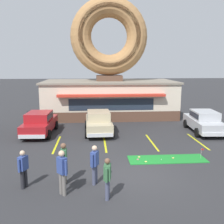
{
  "coord_description": "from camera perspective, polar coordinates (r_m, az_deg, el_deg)",
  "views": [
    {
      "loc": [
        -1.83,
        -10.84,
        4.91
      ],
      "look_at": [
        -0.64,
        5.0,
        2.0
      ],
      "focal_mm": 42.0,
      "sensor_mm": 36.0,
      "label": 1
    }
  ],
  "objects": [
    {
      "name": "pedestrian_leather_jacket_man",
      "position": [
        10.25,
        -10.81,
        -12.36
      ],
      "size": [
        0.43,
        0.47,
        1.76
      ],
      "color": "slate",
      "rests_on": "ground"
    },
    {
      "name": "car_champagne",
      "position": [
        18.86,
        -2.95,
        -1.99
      ],
      "size": [
        2.06,
        4.6,
        1.6
      ],
      "color": "#BCAD89",
      "rests_on": "ground"
    },
    {
      "name": "mini_donut_near_left",
      "position": [
        14.35,
        13.14,
        -9.71
      ],
      "size": [
        0.13,
        0.13,
        0.04
      ],
      "primitive_type": "torus",
      "color": "#E5C666",
      "rests_on": "putting_mat"
    },
    {
      "name": "parking_stripe_mid_left",
      "position": [
        17.0,
        8.66,
        -6.52
      ],
      "size": [
        0.12,
        3.6,
        0.01
      ],
      "primitive_type": "cube",
      "color": "yellow",
      "rests_on": "ground"
    },
    {
      "name": "ground_plane",
      "position": [
        12.04,
        4.98,
        -13.73
      ],
      "size": [
        160.0,
        160.0,
        0.0
      ],
      "primitive_type": "plane",
      "color": "#2D2D30"
    },
    {
      "name": "mini_donut_mid_centre",
      "position": [
        13.6,
        7.39,
        -10.67
      ],
      "size": [
        0.13,
        0.13,
        0.04
      ],
      "primitive_type": "torus",
      "color": "#E5C666",
      "rests_on": "putting_mat"
    },
    {
      "name": "pedestrian_hooded_kid",
      "position": [
        11.11,
        -10.44,
        -10.51
      ],
      "size": [
        0.25,
        0.6,
        1.76
      ],
      "color": "#7F7056",
      "rests_on": "ground"
    },
    {
      "name": "trash_bin",
      "position": [
        23.35,
        -17.32,
        -0.98
      ],
      "size": [
        0.57,
        0.57,
        0.97
      ],
      "color": "#232833",
      "rests_on": "ground"
    },
    {
      "name": "car_silver",
      "position": [
        20.14,
        19.36,
        -1.78
      ],
      "size": [
        2.19,
        4.66,
        1.6
      ],
      "color": "#B2B5BA",
      "rests_on": "ground"
    },
    {
      "name": "putting_mat",
      "position": [
        14.21,
        11.9,
        -10.0
      ],
      "size": [
        4.05,
        1.28,
        0.03
      ],
      "primitive_type": "cube",
      "color": "#1E842D",
      "rests_on": "ground"
    },
    {
      "name": "putting_flag_pin",
      "position": [
        14.6,
        18.97,
        -8.05
      ],
      "size": [
        0.13,
        0.01,
        0.55
      ],
      "color": "silver",
      "rests_on": "putting_mat"
    },
    {
      "name": "parking_stripe_far_left",
      "position": [
        16.74,
        -11.94,
        -6.9
      ],
      "size": [
        0.12,
        3.6,
        0.01
      ],
      "primitive_type": "cube",
      "color": "yellow",
      "rests_on": "ground"
    },
    {
      "name": "pedestrian_clipboard_woman",
      "position": [
        10.97,
        -3.79,
        -10.99
      ],
      "size": [
        0.37,
        0.56,
        1.66
      ],
      "color": "#474C66",
      "rests_on": "ground"
    },
    {
      "name": "parking_stripe_centre",
      "position": [
        17.9,
        18.12,
        -6.06
      ],
      "size": [
        0.12,
        3.6,
        0.01
      ],
      "primitive_type": "cube",
      "color": "yellow",
      "rests_on": "ground"
    },
    {
      "name": "pedestrian_blue_sweater_man",
      "position": [
        9.83,
        -1.01,
        -13.93
      ],
      "size": [
        0.3,
        0.59,
        1.57
      ],
      "color": "#474C66",
      "rests_on": "ground"
    },
    {
      "name": "donut_shop_building",
      "position": [
        24.87,
        -0.61,
        7.69
      ],
      "size": [
        12.3,
        6.75,
        10.96
      ],
      "color": "brown",
      "rests_on": "ground"
    },
    {
      "name": "parking_stripe_left",
      "position": [
        16.6,
        -1.55,
        -6.82
      ],
      "size": [
        0.12,
        3.6,
        0.01
      ],
      "primitive_type": "cube",
      "color": "yellow",
      "rests_on": "ground"
    },
    {
      "name": "car_red",
      "position": [
        19.21,
        -15.47,
        -2.13
      ],
      "size": [
        2.12,
        4.63,
        1.6
      ],
      "color": "maroon",
      "rests_on": "ground"
    },
    {
      "name": "pedestrian_beanie_man",
      "position": [
        11.22,
        -18.75,
        -11.36
      ],
      "size": [
        0.37,
        0.56,
        1.57
      ],
      "color": "#232328",
      "rests_on": "ground"
    },
    {
      "name": "mini_donut_mid_left",
      "position": [
        14.19,
        5.92,
        -9.71
      ],
      "size": [
        0.13,
        0.13,
        0.04
      ],
      "primitive_type": "torus",
      "color": "#E5C666",
      "rests_on": "putting_mat"
    },
    {
      "name": "mini_donut_near_right",
      "position": [
        13.85,
        5.66,
        -10.22
      ],
      "size": [
        0.13,
        0.13,
        0.04
      ],
      "primitive_type": "torus",
      "color": "#D8667F",
      "rests_on": "putting_mat"
    },
    {
      "name": "golf_ball",
      "position": [
        14.01,
        10.72,
        -10.11
      ],
      "size": [
        0.04,
        0.04,
        0.04
      ],
      "primitive_type": "sphere",
      "color": "white",
      "rests_on": "putting_mat"
    }
  ]
}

